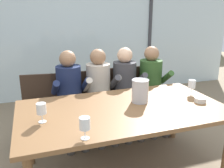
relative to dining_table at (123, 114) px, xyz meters
name	(u,v)px	position (x,y,z in m)	size (l,w,h in m)	color
ground	(98,130)	(0.00, 1.00, -0.67)	(14.00, 14.00, 0.00)	#847056
window_glass_panel	(73,31)	(0.00, 2.64, 0.63)	(7.27, 0.03, 2.60)	silver
window_mullion_right	(150,29)	(1.64, 2.62, 0.63)	(0.06, 0.06, 2.60)	#38383D
hillside_vineyard	(52,32)	(0.00, 7.03, 0.27)	(13.27, 2.40, 1.89)	#568942
dining_table	(123,114)	(0.00, 0.00, 0.00)	(2.07, 1.14, 0.74)	brown
chair_near_curtain	(38,104)	(-0.80, 0.99, -0.16)	(0.49, 0.49, 0.89)	#332319
chair_left_of_center	(69,101)	(-0.40, 0.96, -0.16)	(0.44, 0.44, 0.89)	#332319
chair_center	(98,98)	(0.01, 0.96, -0.16)	(0.44, 0.44, 0.89)	#332319
chair_right_of_center	(122,94)	(0.37, 0.99, -0.16)	(0.49, 0.49, 0.89)	#332319
chair_near_window_right	(148,91)	(0.80, 0.99, -0.16)	(0.45, 0.45, 0.89)	#332319
person_navy_polo	(70,91)	(-0.39, 0.84, 0.02)	(0.47, 0.62, 1.21)	#192347
person_beige_jumper	(100,88)	(0.00, 0.84, 0.02)	(0.47, 0.62, 1.21)	#B7AD9E
person_charcoal_jacket	(126,86)	(0.38, 0.84, 0.02)	(0.46, 0.61, 1.21)	#38383D
person_olive_shirt	(152,83)	(0.78, 0.84, 0.02)	(0.48, 0.63, 1.21)	#2D5123
ice_bucket_primary	(140,91)	(0.23, 0.10, 0.19)	(0.18, 0.18, 0.25)	#B7B7BC
tasting_bowl	(200,100)	(0.84, -0.12, 0.09)	(0.12, 0.12, 0.05)	silver
wine_glass_by_left_taster	(41,109)	(-0.79, -0.07, 0.19)	(0.08, 0.08, 0.17)	silver
wine_glass_near_bucket	(192,85)	(0.90, 0.12, 0.19)	(0.08, 0.08, 0.17)	silver
wine_glass_center_pour	(85,124)	(-0.50, -0.48, 0.19)	(0.08, 0.08, 0.17)	silver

